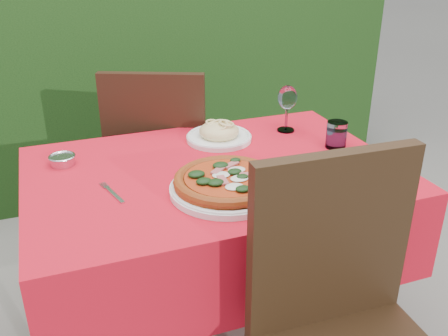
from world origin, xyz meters
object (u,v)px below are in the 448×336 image
object	(u,v)px
chair_near	(347,323)
pasta_plate	(219,134)
steel_ramekin	(63,161)
chair_far	(160,156)
wine_glass	(287,99)
water_glass	(336,136)
pizza_plate	(227,183)
fork	(114,195)

from	to	relation	value
chair_near	pasta_plate	size ratio (longest dim) A/B	3.96
pasta_plate	steel_ramekin	bearing A→B (deg)	-177.26
chair_far	pasta_plate	distance (m)	0.44
chair_far	wine_glass	distance (m)	0.66
chair_near	water_glass	bearing A→B (deg)	63.62
chair_far	pizza_plate	distance (m)	0.80
wine_glass	chair_near	bearing A→B (deg)	-106.69
chair_near	fork	world-z (taller)	chair_near
pasta_plate	fork	bearing A→B (deg)	-145.25
chair_far	pasta_plate	bearing A→B (deg)	137.79
chair_near	pasta_plate	distance (m)	0.92
water_glass	steel_ramekin	bearing A→B (deg)	168.82
chair_near	water_glass	xyz separation A→B (m)	(0.37, 0.67, 0.22)
pasta_plate	wine_glass	size ratio (longest dim) A/B	1.33
wine_glass	steel_ramekin	xyz separation A→B (m)	(-0.88, -0.03, -0.12)
pizza_plate	water_glass	bearing A→B (deg)	20.97
fork	pizza_plate	bearing A→B (deg)	-31.43
chair_near	fork	distance (m)	0.77
water_glass	fork	distance (m)	0.85
water_glass	steel_ramekin	size ratio (longest dim) A/B	1.19
chair_far	pasta_plate	world-z (taller)	chair_far
chair_far	fork	bearing A→B (deg)	89.30
steel_ramekin	chair_near	bearing A→B (deg)	-54.71
pizza_plate	fork	world-z (taller)	pizza_plate
chair_far	wine_glass	xyz separation A→B (m)	(0.45, -0.35, 0.32)
pizza_plate	wine_glass	size ratio (longest dim) A/B	2.12
pasta_plate	wine_glass	bearing A→B (deg)	0.21
pizza_plate	water_glass	xyz separation A→B (m)	(0.51, 0.20, 0.01)
steel_ramekin	pasta_plate	bearing A→B (deg)	2.74
water_glass	wine_glass	distance (m)	0.26
pizza_plate	pasta_plate	world-z (taller)	pasta_plate
fork	steel_ramekin	world-z (taller)	steel_ramekin
pasta_plate	water_glass	xyz separation A→B (m)	(0.39, -0.22, 0.02)
chair_near	steel_ramekin	xyz separation A→B (m)	(-0.61, 0.87, 0.19)
water_glass	fork	size ratio (longest dim) A/B	0.58
chair_near	wine_glass	bearing A→B (deg)	75.41
chair_near	fork	size ratio (longest dim) A/B	5.77
chair_far	water_glass	xyz separation A→B (m)	(0.55, -0.57, 0.24)
water_glass	chair_far	bearing A→B (deg)	133.73
pizza_plate	fork	size ratio (longest dim) A/B	2.31
pizza_plate	pasta_plate	bearing A→B (deg)	73.45
steel_ramekin	chair_far	bearing A→B (deg)	41.49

